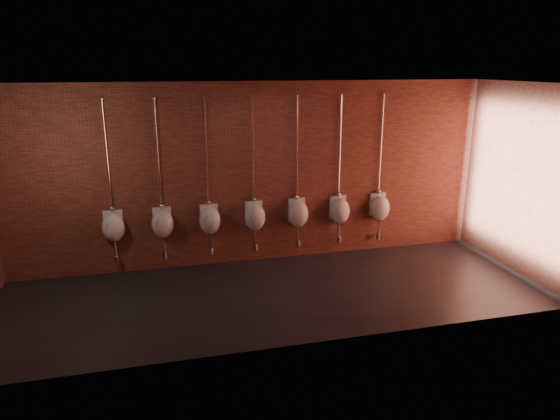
{
  "coord_description": "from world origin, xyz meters",
  "views": [
    {
      "loc": [
        -1.67,
        -6.94,
        3.47
      ],
      "look_at": [
        0.29,
        0.9,
        1.1
      ],
      "focal_mm": 32.0,
      "sensor_mm": 36.0,
      "label": 1
    }
  ],
  "objects": [
    {
      "name": "ground",
      "position": [
        0.0,
        0.0,
        0.0
      ],
      "size": [
        8.5,
        8.5,
        0.0
      ],
      "primitive_type": "plane",
      "color": "black",
      "rests_on": "ground"
    },
    {
      "name": "room_shell",
      "position": [
        0.0,
        0.0,
        2.01
      ],
      "size": [
        8.54,
        3.04,
        3.22
      ],
      "color": "black",
      "rests_on": "ground"
    },
    {
      "name": "urinal_0",
      "position": [
        -2.46,
        1.37,
        0.88
      ],
      "size": [
        0.39,
        0.34,
        2.72
      ],
      "color": "silver",
      "rests_on": "ground"
    },
    {
      "name": "urinal_1",
      "position": [
        -1.66,
        1.37,
        0.88
      ],
      "size": [
        0.39,
        0.34,
        2.72
      ],
      "color": "silver",
      "rests_on": "ground"
    },
    {
      "name": "urinal_2",
      "position": [
        -0.86,
        1.37,
        0.88
      ],
      "size": [
        0.39,
        0.34,
        2.72
      ],
      "color": "silver",
      "rests_on": "ground"
    },
    {
      "name": "urinal_3",
      "position": [
        -0.06,
        1.37,
        0.88
      ],
      "size": [
        0.39,
        0.34,
        2.72
      ],
      "color": "silver",
      "rests_on": "ground"
    },
    {
      "name": "urinal_4",
      "position": [
        0.74,
        1.37,
        0.88
      ],
      "size": [
        0.39,
        0.34,
        2.72
      ],
      "color": "silver",
      "rests_on": "ground"
    },
    {
      "name": "urinal_5",
      "position": [
        1.54,
        1.37,
        0.88
      ],
      "size": [
        0.39,
        0.34,
        2.72
      ],
      "color": "silver",
      "rests_on": "ground"
    },
    {
      "name": "urinal_6",
      "position": [
        2.34,
        1.37,
        0.88
      ],
      "size": [
        0.39,
        0.34,
        2.72
      ],
      "color": "silver",
      "rests_on": "ground"
    }
  ]
}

